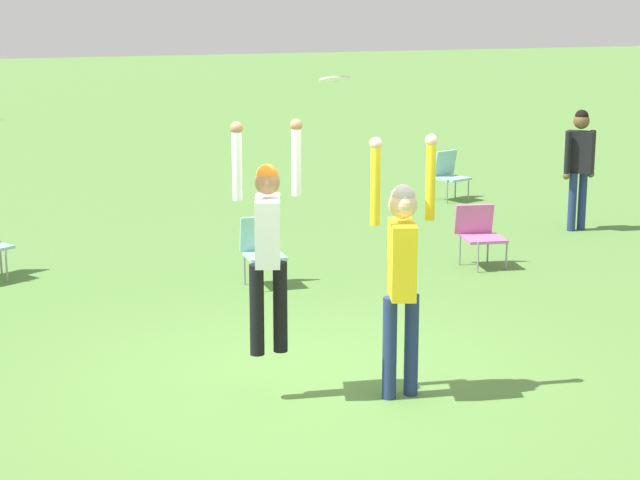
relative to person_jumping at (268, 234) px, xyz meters
name	(u,v)px	position (x,y,z in m)	size (l,w,h in m)	color
ground_plane	(316,382)	(0.52, 0.18, -1.42)	(120.00, 120.00, 0.00)	#56843D
person_jumping	(268,234)	(0.00, 0.00, 0.00)	(0.62, 0.51, 1.95)	black
person_defending	(402,260)	(1.02, -0.43, -0.23)	(0.61, 0.50, 2.22)	navy
frisbee	(335,79)	(0.49, -0.23, 1.25)	(0.24, 0.24, 0.06)	white
camping_chair_1	(449,172)	(6.26, 7.44, -0.94)	(0.60, 0.65, 0.83)	gray
camping_chair_2	(479,231)	(4.16, 3.23, -0.97)	(0.61, 0.65, 0.77)	gray
camping_chair_4	(262,247)	(1.31, 3.49, -0.96)	(0.49, 0.53, 0.81)	gray
person_spectator_near	(580,158)	(6.66, 4.49, -0.35)	(0.55, 0.43, 1.77)	navy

